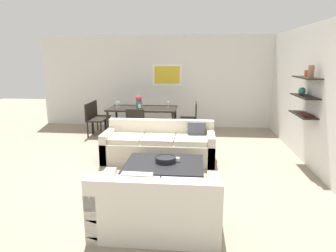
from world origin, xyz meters
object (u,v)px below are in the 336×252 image
(sofa_beige, at_px, (160,146))
(dining_chair_left_far, at_px, (98,114))
(decorative_bowl, at_px, (166,159))
(dining_table, at_px, (143,110))
(coffee_table, at_px, (164,174))
(wine_glass_left_far, at_px, (119,103))
(candle_jar, at_px, (177,160))
(wine_glass_foot, at_px, (140,107))
(wine_glass_left_near, at_px, (117,104))
(dining_chair_foot, at_px, (136,124))
(dining_chair_right_far, at_px, (192,116))
(loveseat_white, at_px, (156,207))
(wine_glass_right_far, at_px, (168,103))
(dining_chair_left_near, at_px, (93,117))
(centerpiece_vase, at_px, (139,102))

(sofa_beige, relative_size, dining_chair_left_far, 2.53)
(decorative_bowl, xyz_separation_m, dining_table, (-0.95, 3.17, 0.26))
(coffee_table, height_order, wine_glass_left_far, wine_glass_left_far)
(decorative_bowl, xyz_separation_m, candle_jar, (0.19, 0.03, -0.01))
(sofa_beige, height_order, wine_glass_foot, wine_glass_foot)
(coffee_table, xyz_separation_m, wine_glass_left_near, (-1.60, 3.12, 0.68))
(dining_chair_left_far, xyz_separation_m, dining_chair_foot, (1.31, -1.12, 0.00))
(dining_table, xyz_separation_m, wine_glass_left_near, (-0.67, -0.12, 0.19))
(dining_chair_right_far, bearing_deg, loveseat_white, -93.92)
(dining_table, bearing_deg, dining_chair_left_far, 170.43)
(coffee_table, relative_size, decorative_bowl, 3.70)
(coffee_table, xyz_separation_m, dining_table, (-0.93, 3.24, 0.49))
(dining_chair_left_far, distance_m, wine_glass_left_far, 0.73)
(dining_table, distance_m, wine_glass_right_far, 0.71)
(dining_chair_left_near, distance_m, dining_chair_foot, 1.47)
(loveseat_white, distance_m, dining_chair_left_near, 4.92)
(decorative_bowl, distance_m, candle_jar, 0.20)
(decorative_bowl, xyz_separation_m, wine_glass_right_far, (-0.27, 3.29, 0.44))
(decorative_bowl, xyz_separation_m, dining_chair_right_far, (0.36, 3.39, 0.08))
(candle_jar, bearing_deg, centerpiece_vase, 111.57)
(dining_chair_foot, relative_size, wine_glass_left_near, 5.10)
(dining_chair_left_far, height_order, wine_glass_right_far, wine_glass_right_far)
(dining_table, distance_m, dining_chair_left_near, 1.34)
(dining_table, bearing_deg, centerpiece_vase, -171.29)
(candle_jar, bearing_deg, dining_table, 109.93)
(wine_glass_foot, bearing_deg, wine_glass_right_far, 39.39)
(dining_table, xyz_separation_m, dining_chair_foot, (0.00, -0.90, -0.18))
(wine_glass_foot, height_order, centerpiece_vase, centerpiece_vase)
(dining_chair_left_near, xyz_separation_m, dining_chair_right_far, (2.62, 0.44, 0.00))
(wine_glass_foot, bearing_deg, candle_jar, -67.21)
(decorative_bowl, bearing_deg, dining_chair_left_far, 123.61)
(loveseat_white, relative_size, wine_glass_left_far, 10.27)
(dining_chair_right_far, distance_m, centerpiece_vase, 1.48)
(loveseat_white, distance_m, decorative_bowl, 1.41)
(sofa_beige, xyz_separation_m, centerpiece_vase, (-0.80, 1.98, 0.62))
(candle_jar, distance_m, dining_chair_left_near, 3.81)
(loveseat_white, bearing_deg, centerpiece_vase, 103.31)
(coffee_table, bearing_deg, dining_table, 106.01)
(decorative_bowl, xyz_separation_m, dining_chair_left_far, (-2.25, 3.39, 0.08))
(dining_chair_left_far, xyz_separation_m, wine_glass_right_far, (1.98, -0.10, 0.36))
(coffee_table, bearing_deg, centerpiece_vase, 107.65)
(coffee_table, xyz_separation_m, dining_chair_right_far, (0.38, 3.46, 0.31))
(dining_chair_left_far, height_order, wine_glass_left_far, wine_glass_left_far)
(wine_glass_left_near, bearing_deg, dining_chair_right_far, 9.80)
(sofa_beige, relative_size, dining_chair_right_far, 2.53)
(candle_jar, xyz_separation_m, dining_table, (-1.14, 3.14, 0.27))
(sofa_beige, bearing_deg, wine_glass_left_near, 126.27)
(sofa_beige, bearing_deg, centerpiece_vase, 111.96)
(coffee_table, relative_size, dining_table, 0.70)
(dining_chair_right_far, bearing_deg, centerpiece_vase, -170.49)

